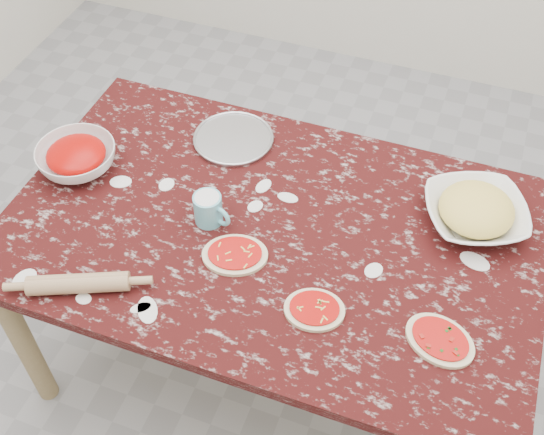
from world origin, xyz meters
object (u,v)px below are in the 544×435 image
at_px(flour_mug, 209,209).
at_px(rolling_pin, 78,284).
at_px(pizza_tray, 233,139).
at_px(sauce_bowl, 77,158).
at_px(worktable, 272,246).
at_px(cheese_bowl, 475,214).

distance_m(flour_mug, rolling_pin, 0.43).
height_order(pizza_tray, sauce_bowl, sauce_bowl).
bearing_deg(pizza_tray, worktable, -51.58).
height_order(sauce_bowl, flour_mug, flour_mug).
height_order(worktable, cheese_bowl, cheese_bowl).
distance_m(worktable, rolling_pin, 0.59).
bearing_deg(flour_mug, worktable, 10.37).
xyz_separation_m(cheese_bowl, rolling_pin, (-0.98, -0.63, -0.01)).
bearing_deg(sauce_bowl, worktable, -2.75).
relative_size(flour_mug, rolling_pin, 0.45).
bearing_deg(pizza_tray, cheese_bowl, -6.47).
relative_size(sauce_bowl, rolling_pin, 0.92).
relative_size(cheese_bowl, rolling_pin, 1.07).
relative_size(sauce_bowl, cheese_bowl, 0.86).
distance_m(pizza_tray, flour_mug, 0.37).
bearing_deg(sauce_bowl, pizza_tray, 34.83).
distance_m(sauce_bowl, flour_mug, 0.50).
bearing_deg(flour_mug, sauce_bowl, 172.28).
bearing_deg(cheese_bowl, rolling_pin, -147.50).
relative_size(pizza_tray, sauce_bowl, 1.04).
height_order(cheese_bowl, flour_mug, flour_mug).
xyz_separation_m(worktable, flour_mug, (-0.19, -0.03, 0.13)).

